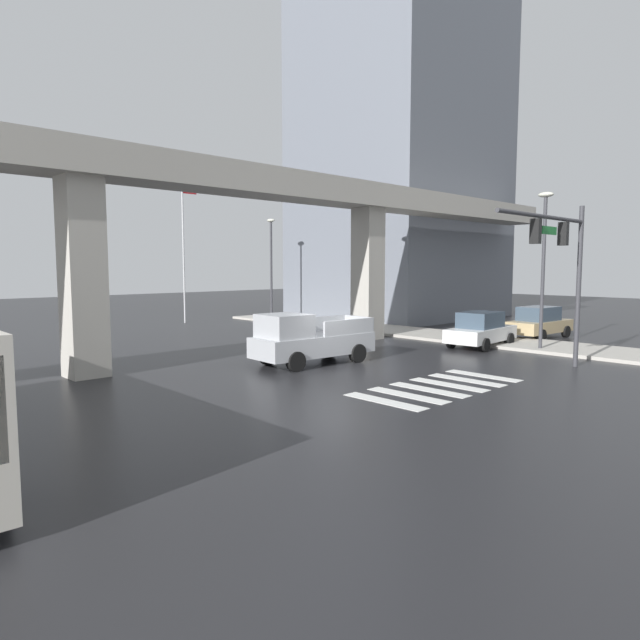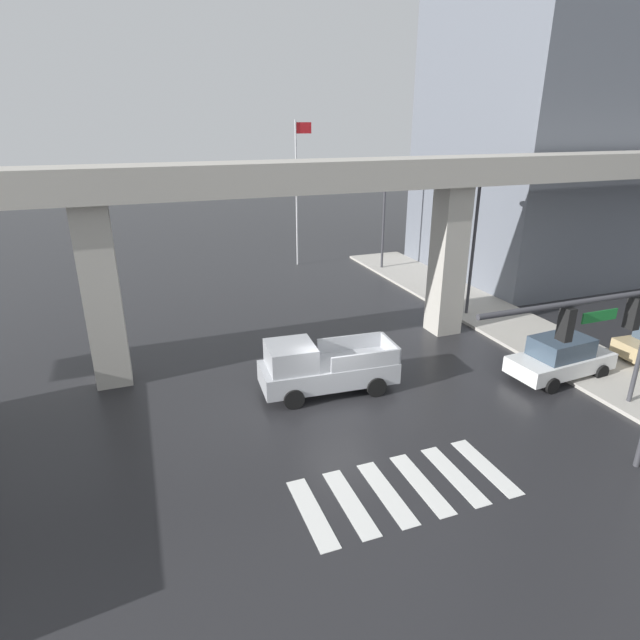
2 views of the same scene
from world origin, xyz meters
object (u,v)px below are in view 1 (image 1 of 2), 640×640
(street_lamp_far_north, at_px, (271,257))
(fire_hydrant, at_px, (469,336))
(sedan_white, at_px, (481,330))
(street_lamp_mid_block, at_px, (378,255))
(sedan_tan, at_px, (539,322))
(pickup_truck, at_px, (308,340))
(traffic_signal_mast, at_px, (561,253))
(street_lamp_near_corner, at_px, (544,252))
(flagpole, at_px, (185,241))

(street_lamp_far_north, bearing_deg, fire_hydrant, -91.41)
(sedan_white, relative_size, street_lamp_mid_block, 0.61)
(street_lamp_far_north, height_order, fire_hydrant, street_lamp_far_north)
(sedan_tan, xyz_separation_m, street_lamp_far_north, (-4.67, 17.45, 3.70))
(street_lamp_far_north, xyz_separation_m, fire_hydrant, (-0.40, -16.22, -4.13))
(pickup_truck, xyz_separation_m, street_lamp_far_north, (10.12, 14.84, 3.57))
(sedan_tan, xyz_separation_m, traffic_signal_mast, (-9.27, -4.99, 3.54))
(street_lamp_near_corner, distance_m, street_lamp_far_north, 19.69)
(street_lamp_mid_block, distance_m, fire_hydrant, 7.62)
(sedan_white, height_order, fire_hydrant, sedan_white)
(street_lamp_near_corner, bearing_deg, sedan_white, 106.67)
(street_lamp_mid_block, height_order, flagpole, flagpole)
(sedan_tan, bearing_deg, fire_hydrant, 166.40)
(pickup_truck, xyz_separation_m, street_lamp_mid_block, (10.12, 5.01, 3.57))
(flagpole, bearing_deg, sedan_tan, -65.04)
(street_lamp_near_corner, bearing_deg, flagpole, 102.22)
(pickup_truck, relative_size, street_lamp_mid_block, 0.72)
(street_lamp_near_corner, xyz_separation_m, fire_hydrant, (-0.40, 3.47, -4.13))
(street_lamp_mid_block, relative_size, flagpole, 0.75)
(pickup_truck, height_order, street_lamp_near_corner, street_lamp_near_corner)
(sedan_tan, xyz_separation_m, flagpole, (-9.64, 20.71, 4.79))
(traffic_signal_mast, xyz_separation_m, flagpole, (-0.37, 25.70, 1.25))
(pickup_truck, bearing_deg, street_lamp_near_corner, -25.61)
(flagpole, bearing_deg, sedan_white, -78.36)
(fire_hydrant, bearing_deg, flagpole, 103.20)
(pickup_truck, bearing_deg, street_lamp_mid_block, 26.33)
(sedan_tan, relative_size, flagpole, 0.45)
(sedan_tan, relative_size, street_lamp_near_corner, 0.61)
(street_lamp_near_corner, height_order, flagpole, flagpole)
(sedan_tan, distance_m, fire_hydrant, 5.23)
(traffic_signal_mast, bearing_deg, street_lamp_near_corner, 30.84)
(sedan_tan, height_order, street_lamp_near_corner, street_lamp_near_corner)
(pickup_truck, bearing_deg, sedan_tan, -10.01)
(street_lamp_far_north, distance_m, fire_hydrant, 16.74)
(sedan_white, xyz_separation_m, flagpole, (-4.19, 20.34, 4.79))
(flagpole, bearing_deg, street_lamp_mid_block, -69.21)
(traffic_signal_mast, relative_size, street_lamp_far_north, 0.90)
(street_lamp_mid_block, distance_m, flagpole, 14.05)
(street_lamp_far_north, bearing_deg, traffic_signal_mast, -101.58)
(street_lamp_near_corner, relative_size, flagpole, 0.75)
(pickup_truck, height_order, street_lamp_mid_block, street_lamp_mid_block)
(sedan_white, bearing_deg, flagpole, 101.64)
(sedan_white, xyz_separation_m, sedan_tan, (5.45, -0.37, 0.00))
(street_lamp_mid_block, xyz_separation_m, fire_hydrant, (-0.40, -6.39, -4.13))
(street_lamp_near_corner, bearing_deg, traffic_signal_mast, -149.16)
(fire_hydrant, bearing_deg, pickup_truck, 171.90)
(street_lamp_mid_block, bearing_deg, fire_hydrant, -93.58)
(sedan_white, xyz_separation_m, street_lamp_near_corner, (0.78, -2.62, 3.70))
(sedan_white, relative_size, flagpole, 0.45)
(pickup_truck, height_order, flagpole, flagpole)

